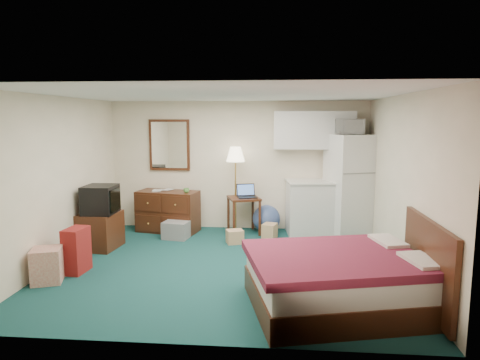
# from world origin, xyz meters

# --- Properties ---
(floor) EXTENTS (5.00, 4.50, 0.01)m
(floor) POSITION_xyz_m (0.00, 0.00, 0.00)
(floor) COLOR #0B312F
(floor) RESTS_ON ground
(ceiling) EXTENTS (5.00, 4.50, 0.01)m
(ceiling) POSITION_xyz_m (0.00, 0.00, 2.50)
(ceiling) COLOR beige
(ceiling) RESTS_ON walls
(walls) EXTENTS (5.01, 4.51, 2.50)m
(walls) POSITION_xyz_m (0.00, 0.00, 1.25)
(walls) COLOR beige
(walls) RESTS_ON floor
(mirror) EXTENTS (0.80, 0.06, 1.00)m
(mirror) POSITION_xyz_m (-1.35, 2.22, 1.65)
(mirror) COLOR white
(mirror) RESTS_ON walls
(upper_cabinets) EXTENTS (1.50, 0.35, 0.70)m
(upper_cabinets) POSITION_xyz_m (1.45, 2.08, 1.95)
(upper_cabinets) COLOR silver
(upper_cabinets) RESTS_ON walls
(headboard) EXTENTS (0.06, 1.56, 1.00)m
(headboard) POSITION_xyz_m (2.46, -1.28, 0.55)
(headboard) COLOR #351D13
(headboard) RESTS_ON walls
(dresser) EXTENTS (1.24, 0.74, 0.79)m
(dresser) POSITION_xyz_m (-1.32, 1.87, 0.39)
(dresser) COLOR #351D13
(dresser) RESTS_ON floor
(floor_lamp) EXTENTS (0.44, 0.44, 1.64)m
(floor_lamp) POSITION_xyz_m (-0.02, 1.98, 0.82)
(floor_lamp) COLOR #DAAB55
(floor_lamp) RESTS_ON floor
(desk) EXTENTS (0.70, 0.70, 0.70)m
(desk) POSITION_xyz_m (0.15, 1.85, 0.35)
(desk) COLOR #351D13
(desk) RESTS_ON floor
(exercise_ball) EXTENTS (0.65, 0.65, 0.53)m
(exercise_ball) POSITION_xyz_m (0.57, 1.96, 0.26)
(exercise_ball) COLOR #364C82
(exercise_ball) RESTS_ON floor
(kitchen_counter) EXTENTS (0.97, 0.78, 0.99)m
(kitchen_counter) POSITION_xyz_m (1.43, 1.91, 0.49)
(kitchen_counter) COLOR silver
(kitchen_counter) RESTS_ON floor
(fridge) EXTENTS (0.99, 0.99, 1.88)m
(fridge) POSITION_xyz_m (2.13, 1.88, 0.94)
(fridge) COLOR silver
(fridge) RESTS_ON floor
(bed) EXTENTS (2.25, 1.93, 0.62)m
(bed) POSITION_xyz_m (1.48, -1.28, 0.31)
(bed) COLOR #5D0F2A
(bed) RESTS_ON floor
(tv_stand) EXTENTS (0.67, 0.71, 0.60)m
(tv_stand) POSITION_xyz_m (-2.21, 0.71, 0.30)
(tv_stand) COLOR #351D13
(tv_stand) RESTS_ON floor
(suitcase) EXTENTS (0.28, 0.42, 0.64)m
(suitcase) POSITION_xyz_m (-2.06, -0.43, 0.32)
(suitcase) COLOR maroon
(suitcase) RESTS_ON floor
(retail_box) EXTENTS (0.47, 0.47, 0.46)m
(retail_box) POSITION_xyz_m (-2.28, -0.83, 0.23)
(retail_box) COLOR beige
(retail_box) RESTS_ON floor
(file_bin) EXTENTS (0.50, 0.41, 0.31)m
(file_bin) POSITION_xyz_m (-1.05, 1.37, 0.16)
(file_bin) COLOR gray
(file_bin) RESTS_ON floor
(cardboard_box_a) EXTENTS (0.34, 0.32, 0.24)m
(cardboard_box_a) POSITION_xyz_m (0.04, 1.17, 0.12)
(cardboard_box_a) COLOR tan
(cardboard_box_a) RESTS_ON floor
(cardboard_box_b) EXTENTS (0.30, 0.33, 0.27)m
(cardboard_box_b) POSITION_xyz_m (0.64, 1.53, 0.14)
(cardboard_box_b) COLOR tan
(cardboard_box_b) RESTS_ON floor
(laptop) EXTENTS (0.42, 0.37, 0.24)m
(laptop) POSITION_xyz_m (0.21, 1.80, 0.82)
(laptop) COLOR black
(laptop) RESTS_ON desk
(crt_tv) EXTENTS (0.51, 0.55, 0.47)m
(crt_tv) POSITION_xyz_m (-2.15, 0.68, 0.84)
(crt_tv) COLOR black
(crt_tv) RESTS_ON tv_stand
(microwave) EXTENTS (0.51, 0.29, 0.34)m
(microwave) POSITION_xyz_m (2.06, 1.88, 2.05)
(microwave) COLOR silver
(microwave) RESTS_ON fridge
(book_a) EXTENTS (0.17, 0.04, 0.23)m
(book_a) POSITION_xyz_m (-1.61, 1.86, 0.90)
(book_a) COLOR tan
(book_a) RESTS_ON dresser
(book_b) EXTENTS (0.14, 0.09, 0.20)m
(book_b) POSITION_xyz_m (-1.41, 2.00, 0.89)
(book_b) COLOR tan
(book_b) RESTS_ON dresser
(mug) EXTENTS (0.12, 0.10, 0.11)m
(mug) POSITION_xyz_m (-0.92, 1.73, 0.84)
(mug) COLOR #549643
(mug) RESTS_ON dresser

